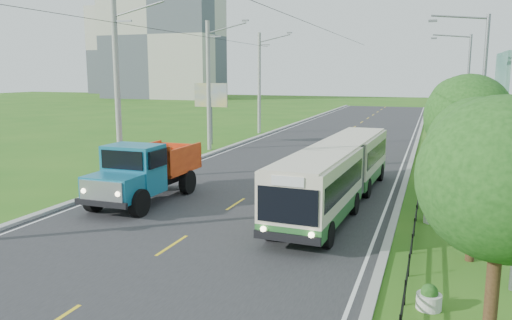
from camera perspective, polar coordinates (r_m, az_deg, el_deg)
The scene contains 29 objects.
ground at distance 18.09m, azimuth -9.57°, elevation -9.64°, with size 240.00×240.00×0.00m, color #276117.
road at distance 36.34m, azimuth 5.95°, elevation 0.32°, with size 14.00×120.00×0.02m, color #28282B.
curb_left at distance 38.64m, azimuth -4.48°, elevation 1.01°, with size 0.40×120.00×0.15m, color #9E9E99.
curb_right at distance 35.36m, azimuth 17.27°, elevation -0.28°, with size 0.30×120.00×0.10m, color #9E9E99.
edge_line_left at distance 38.43m, azimuth -3.73°, elevation 0.89°, with size 0.12×120.00×0.00m, color silver.
edge_line_right at distance 35.38m, azimuth 16.46°, elevation -0.28°, with size 0.12×120.00×0.00m, color silver.
centre_dash at distance 18.08m, azimuth -9.57°, elevation -9.57°, with size 0.12×2.20×0.00m, color yellow.
railing_right at distance 29.39m, azimuth 18.41°, elevation -1.83°, with size 0.04×40.00×0.60m, color black.
pole_near at distance 29.12m, azimuth -15.51°, elevation 7.72°, with size 3.51×0.32×10.00m.
pole_mid at distance 39.55m, azimuth -5.40°, elevation 8.50°, with size 3.51×0.32×10.00m.
pole_far at distance 50.67m, azimuth 0.41°, elevation 8.83°, with size 3.51×0.32×10.00m.
tree_front at distance 11.29m, azimuth 26.41°, elevation -2.80°, with size 3.36×3.41×5.60m.
tree_second at distance 17.21m, azimuth 24.14°, elevation 0.72°, with size 3.18×3.26×5.30m.
tree_third at distance 23.10m, azimuth 23.14°, elevation 4.08°, with size 3.60×3.62×6.00m.
tree_fourth at distance 29.11m, azimuth 22.43°, elevation 4.36°, with size 3.24×3.31×5.40m.
tree_fifth at distance 35.07m, azimuth 22.04°, elevation 5.63°, with size 3.48×3.52×5.80m.
tree_back at distance 41.06m, azimuth 21.72°, elevation 5.89°, with size 3.30×3.36×5.50m.
streetlight_mid at distance 28.93m, azimuth 24.18°, elevation 6.83°, with size 3.02×0.20×9.07m.
streetlight_far at distance 42.90m, azimuth 22.80°, elevation 7.63°, with size 3.02×0.20×9.07m.
planter_front at distance 14.04m, azimuth 19.17°, elevation -14.70°, with size 0.64×0.64×0.67m.
planter_near at distance 21.60m, azimuth 19.45°, elevation -6.05°, with size 0.64×0.64×0.67m.
planter_mid at distance 29.39m, azimuth 19.58°, elevation -1.93°, with size 0.64×0.64×0.67m.
planter_far at distance 37.27m, azimuth 19.66°, elevation 0.46°, with size 0.64×0.64×0.67m.
billboard_left at distance 42.83m, azimuth -5.17°, elevation 6.96°, with size 3.00×0.20×5.20m.
billboard_right at distance 35.05m, azimuth 26.23°, elevation 7.79°, with size 0.24×6.00×7.30m.
apartment_near at distance 127.16m, azimuth -10.63°, elevation 13.74°, with size 28.00×14.00×30.00m, color #B7B2A3.
apartment_far at distance 161.41m, azimuth -13.90°, elevation 12.05°, with size 24.00×14.00×26.00m, color #B7B2A3.
bus at distance 23.16m, azimuth 9.33°, elevation -1.03°, with size 2.99×14.52×2.79m.
dump_truck at distance 24.02m, azimuth -12.56°, elevation -0.92°, with size 2.69×6.77×2.84m.
Camera 1 is at (8.45, -14.83, 5.99)m, focal length 35.00 mm.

